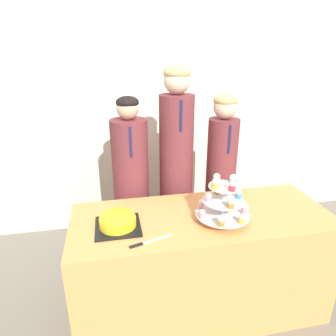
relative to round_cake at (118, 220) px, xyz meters
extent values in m
cube|color=beige|center=(0.54, 1.33, 0.55)|extent=(9.00, 0.06, 2.70)
cube|color=#EF9951|center=(0.54, 0.04, -0.43)|extent=(1.67, 0.65, 0.76)
cube|color=black|center=(0.00, 0.00, -0.04)|extent=(0.27, 0.27, 0.01)
cylinder|color=yellow|center=(0.00, 0.00, -0.01)|extent=(0.22, 0.22, 0.05)
ellipsoid|color=yellow|center=(0.00, 0.00, 0.02)|extent=(0.21, 0.21, 0.08)
cube|color=silver|center=(0.21, -0.17, -0.05)|extent=(0.18, 0.07, 0.00)
cube|color=black|center=(0.09, -0.21, -0.05)|extent=(0.08, 0.04, 0.01)
cylinder|color=silver|center=(0.64, -0.05, 0.07)|extent=(0.02, 0.02, 0.23)
cylinder|color=silver|center=(0.64, -0.05, 0.00)|extent=(0.34, 0.34, 0.01)
cylinder|color=silver|center=(0.64, -0.05, 0.09)|extent=(0.25, 0.25, 0.01)
cylinder|color=silver|center=(0.64, -0.05, 0.18)|extent=(0.19, 0.19, 0.01)
cylinder|color=#4CB766|center=(0.66, 0.09, 0.01)|extent=(0.04, 0.04, 0.03)
sphere|color=silver|center=(0.66, 0.09, 0.04)|extent=(0.04, 0.04, 0.04)
cylinder|color=pink|center=(0.53, 0.05, 0.01)|extent=(0.04, 0.04, 0.03)
sphere|color=white|center=(0.53, 0.05, 0.04)|extent=(0.03, 0.03, 0.03)
cylinder|color=pink|center=(0.50, -0.08, 0.01)|extent=(0.04, 0.04, 0.03)
sphere|color=beige|center=(0.50, -0.08, 0.04)|extent=(0.04, 0.04, 0.04)
cylinder|color=orange|center=(0.58, -0.18, 0.01)|extent=(0.04, 0.04, 0.03)
sphere|color=white|center=(0.58, -0.18, 0.04)|extent=(0.04, 0.04, 0.04)
cylinder|color=yellow|center=(0.71, -0.17, 0.01)|extent=(0.04, 0.04, 0.03)
sphere|color=#F4E5C6|center=(0.71, -0.17, 0.04)|extent=(0.03, 0.03, 0.03)
cylinder|color=pink|center=(0.77, -0.07, 0.01)|extent=(0.05, 0.05, 0.03)
sphere|color=silver|center=(0.77, -0.07, 0.04)|extent=(0.04, 0.04, 0.04)
cylinder|color=yellow|center=(0.74, 0.05, 0.01)|extent=(0.04, 0.04, 0.03)
sphere|color=white|center=(0.74, 0.05, 0.04)|extent=(0.03, 0.03, 0.03)
cylinder|color=#3893DB|center=(0.74, -0.04, 0.11)|extent=(0.04, 0.04, 0.03)
sphere|color=beige|center=(0.74, -0.04, 0.13)|extent=(0.04, 0.04, 0.04)
cylinder|color=orange|center=(0.63, 0.05, 0.11)|extent=(0.04, 0.04, 0.03)
sphere|color=#F4E5C6|center=(0.63, 0.05, 0.13)|extent=(0.04, 0.04, 0.04)
cylinder|color=pink|center=(0.54, -0.05, 0.11)|extent=(0.04, 0.04, 0.03)
sphere|color=silver|center=(0.54, -0.05, 0.13)|extent=(0.04, 0.04, 0.04)
cylinder|color=orange|center=(0.64, -0.15, 0.11)|extent=(0.04, 0.04, 0.03)
sphere|color=#F4E5C6|center=(0.64, -0.15, 0.13)|extent=(0.04, 0.04, 0.04)
cylinder|color=#E5333D|center=(0.66, -0.12, 0.20)|extent=(0.04, 0.04, 0.03)
sphere|color=silver|center=(0.66, -0.12, 0.23)|extent=(0.04, 0.04, 0.04)
cylinder|color=#4CB766|center=(0.70, -0.02, 0.20)|extent=(0.04, 0.04, 0.03)
sphere|color=white|center=(0.70, -0.02, 0.23)|extent=(0.04, 0.04, 0.04)
cylinder|color=pink|center=(0.61, 0.01, 0.20)|extent=(0.05, 0.05, 0.02)
sphere|color=white|center=(0.61, 0.01, 0.22)|extent=(0.04, 0.04, 0.04)
cylinder|color=yellow|center=(0.57, -0.07, 0.20)|extent=(0.04, 0.04, 0.03)
sphere|color=silver|center=(0.57, -0.07, 0.23)|extent=(0.04, 0.04, 0.04)
cylinder|color=brown|center=(0.13, 0.59, -0.17)|extent=(0.28, 0.28, 1.28)
sphere|color=#D6AD89|center=(0.13, 0.59, 0.55)|extent=(0.16, 0.16, 0.16)
ellipsoid|color=black|center=(0.13, 0.59, 0.60)|extent=(0.16, 0.16, 0.09)
cube|color=#191E47|center=(0.13, 0.44, 0.34)|extent=(0.02, 0.01, 0.22)
cylinder|color=brown|center=(0.49, 0.59, -0.08)|extent=(0.26, 0.26, 1.45)
sphere|color=beige|center=(0.49, 0.59, 0.74)|extent=(0.19, 0.19, 0.19)
ellipsoid|color=tan|center=(0.49, 0.59, 0.79)|extent=(0.20, 0.20, 0.11)
cube|color=#191E47|center=(0.49, 0.45, 0.51)|extent=(0.02, 0.01, 0.22)
cylinder|color=brown|center=(0.87, 0.59, -0.18)|extent=(0.24, 0.24, 1.25)
sphere|color=beige|center=(0.87, 0.59, 0.54)|extent=(0.18, 0.18, 0.18)
ellipsoid|color=tan|center=(0.87, 0.59, 0.59)|extent=(0.19, 0.19, 0.10)
cube|color=#191E47|center=(0.87, 0.46, 0.32)|extent=(0.02, 0.01, 0.22)
camera|label=1|loc=(-0.01, -1.57, 0.93)|focal=32.00mm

